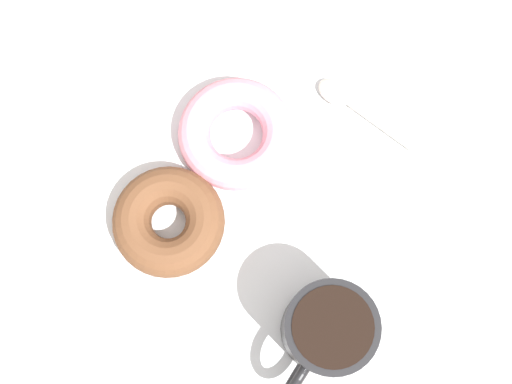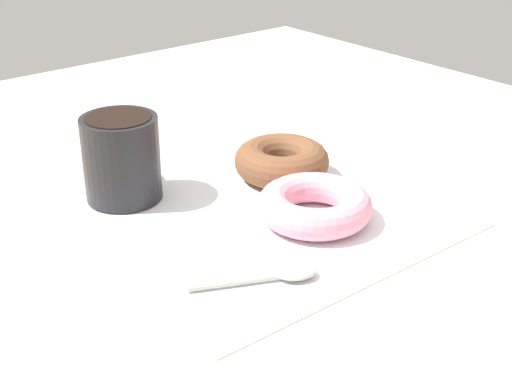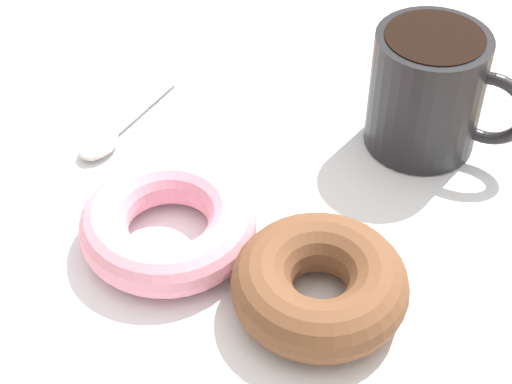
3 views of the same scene
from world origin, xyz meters
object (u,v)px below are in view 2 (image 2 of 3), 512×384
object	(u,v)px
donut_near_cup	(315,205)
donut_far	(282,161)
coffee_cup	(121,156)
spoon	(281,275)

from	to	relation	value
donut_near_cup	donut_far	bearing A→B (deg)	-113.65
coffee_cup	donut_near_cup	xyz separation A→B (cm)	(-12.02, 16.81, -3.07)
donut_near_cup	coffee_cup	bearing A→B (deg)	-54.43
coffee_cup	donut_near_cup	distance (cm)	20.89
donut_near_cup	donut_far	size ratio (longest dim) A/B	1.07
donut_near_cup	donut_far	distance (cm)	10.85
donut_near_cup	spoon	size ratio (longest dim) A/B	1.05
donut_near_cup	donut_far	xyz separation A→B (cm)	(-4.35, -9.94, 0.28)
coffee_cup	donut_far	world-z (taller)	coffee_cup
donut_near_cup	spoon	distance (cm)	11.63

